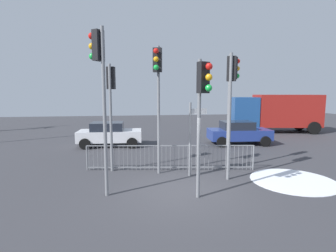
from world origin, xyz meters
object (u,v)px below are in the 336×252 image
at_px(traffic_light_mid_left, 158,82).
at_px(car_blue_mid, 238,132).
at_px(traffic_light_foreground_left, 202,98).
at_px(traffic_light_rear_left, 111,93).
at_px(traffic_light_foreground_right, 231,88).
at_px(direction_sign_post, 191,135).
at_px(car_white_near, 109,134).
at_px(delivery_truck, 275,111).
at_px(traffic_light_mid_right, 100,75).
at_px(traffic_light_rear_right, 232,86).

xyz_separation_m(traffic_light_mid_left, car_blue_mid, (5.71, 5.47, -2.91)).
bearing_deg(traffic_light_foreground_left, traffic_light_rear_left, -74.67).
bearing_deg(traffic_light_foreground_right, direction_sign_post, -170.89).
xyz_separation_m(car_blue_mid, car_white_near, (-8.06, 0.60, 0.00)).
relative_size(car_white_near, delivery_truck, 0.53).
xyz_separation_m(traffic_light_mid_left, traffic_light_rear_left, (-1.82, 0.87, -0.45)).
distance_m(car_white_near, delivery_truck, 13.85).
distance_m(traffic_light_mid_left, direction_sign_post, 2.44).
distance_m(traffic_light_mid_right, delivery_truck, 17.64).
distance_m(traffic_light_foreground_right, delivery_truck, 13.82).
bearing_deg(car_blue_mid, direction_sign_post, -123.61).
relative_size(traffic_light_mid_left, traffic_light_foreground_left, 1.19).
xyz_separation_m(traffic_light_mid_right, car_blue_mid, (7.67, 7.33, -3.02)).
relative_size(traffic_light_rear_right, traffic_light_foreground_right, 1.03).
distance_m(traffic_light_foreground_left, car_blue_mid, 9.64).
relative_size(traffic_light_mid_left, traffic_light_rear_left, 1.14).
distance_m(traffic_light_mid_left, delivery_truck, 14.95).
bearing_deg(delivery_truck, traffic_light_mid_right, 52.09).
relative_size(traffic_light_rear_right, direction_sign_post, 1.66).
bearing_deg(traffic_light_mid_left, direction_sign_post, -177.91).
bearing_deg(traffic_light_foreground_left, car_blue_mid, -143.88).
bearing_deg(traffic_light_foreground_left, delivery_truck, -151.64).
bearing_deg(traffic_light_rear_right, delivery_truck, 120.87).
bearing_deg(car_blue_mid, traffic_light_foreground_left, -116.23).
bearing_deg(delivery_truck, traffic_light_rear_left, 45.10).
distance_m(traffic_light_foreground_left, car_white_near, 9.63).
xyz_separation_m(car_white_near, delivery_truck, (13.22, 4.01, 0.97)).
bearing_deg(traffic_light_foreground_left, traffic_light_mid_right, -38.40).
distance_m(traffic_light_foreground_left, traffic_light_mid_right, 3.17).
bearing_deg(traffic_light_foreground_right, car_blue_mid, 93.91).
distance_m(traffic_light_foreground_right, car_white_near, 8.93).
distance_m(traffic_light_rear_right, direction_sign_post, 2.71).
bearing_deg(traffic_light_rear_left, delivery_truck, 48.72).
relative_size(direction_sign_post, car_blue_mid, 0.74).
xyz_separation_m(traffic_light_rear_left, traffic_light_mid_right, (-0.13, -2.73, 0.57)).
distance_m(car_blue_mid, car_white_near, 8.08).
bearing_deg(traffic_light_rear_right, car_white_near, -157.30).
bearing_deg(delivery_truck, traffic_light_foreground_right, 62.10).
distance_m(traffic_light_rear_right, delivery_truck, 12.61).
bearing_deg(traffic_light_foreground_left, traffic_light_rear_right, -149.13).
relative_size(traffic_light_mid_right, traffic_light_foreground_right, 1.11).
bearing_deg(car_white_near, direction_sign_post, -58.49).
distance_m(traffic_light_mid_left, car_blue_mid, 8.43).
relative_size(traffic_light_foreground_right, direction_sign_post, 1.62).
xyz_separation_m(traffic_light_rear_right, delivery_truck, (7.76, 9.78, -1.77)).
bearing_deg(delivery_truck, direction_sign_post, 56.52).
height_order(traffic_light_rear_right, traffic_light_mid_left, traffic_light_mid_left).
relative_size(car_blue_mid, delivery_truck, 0.53).
distance_m(traffic_light_rear_right, traffic_light_rear_left, 4.97).
xyz_separation_m(traffic_light_foreground_left, direction_sign_post, (0.23, 2.28, -1.48)).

